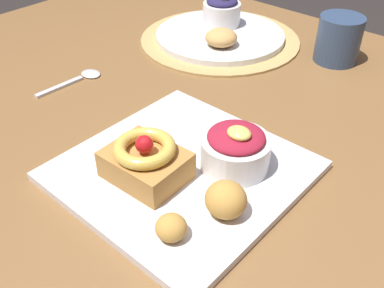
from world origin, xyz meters
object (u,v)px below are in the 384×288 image
(back_plate, at_px, (220,35))
(fritter_front, at_px, (226,200))
(cake_slice, at_px, (147,161))
(fritter_middle, at_px, (171,228))
(coffee_mug, at_px, (339,39))
(back_pastry, at_px, (221,37))
(berry_ramekin, at_px, (235,149))
(spoon, at_px, (77,80))
(back_ramekin, at_px, (222,11))
(front_plate, at_px, (182,171))

(back_plate, bearing_deg, fritter_front, -50.67)
(cake_slice, relative_size, fritter_middle, 2.90)
(fritter_front, height_order, coffee_mug, coffee_mug)
(back_plate, xyz_separation_m, back_pastry, (0.04, -0.05, 0.02))
(berry_ramekin, height_order, fritter_middle, berry_ramekin)
(back_pastry, xyz_separation_m, spoon, (-0.12, -0.27, -0.03))
(coffee_mug, bearing_deg, back_ramekin, -171.55)
(back_pastry, height_order, coffee_mug, coffee_mug)
(back_pastry, relative_size, spoon, 0.51)
(front_plate, bearing_deg, berry_ramekin, 43.99)
(back_plate, relative_size, coffee_mug, 3.08)
(back_ramekin, distance_m, coffee_mug, 0.26)
(spoon, bearing_deg, back_pastry, -22.90)
(back_ramekin, relative_size, spoon, 0.65)
(fritter_middle, height_order, spoon, fritter_middle)
(berry_ramekin, relative_size, back_pastry, 1.44)
(berry_ramekin, xyz_separation_m, back_plate, (-0.29, 0.33, -0.03))
(fritter_front, relative_size, coffee_mug, 0.57)
(back_ramekin, height_order, back_pastry, back_ramekin)
(fritter_front, distance_m, coffee_mug, 0.49)
(front_plate, bearing_deg, spoon, 168.87)
(fritter_front, distance_m, back_plate, 0.53)
(fritter_front, height_order, back_plate, fritter_front)
(berry_ramekin, distance_m, coffee_mug, 0.41)
(fritter_front, bearing_deg, berry_ramekin, 120.15)
(coffee_mug, bearing_deg, back_pastry, -146.82)
(fritter_middle, distance_m, back_ramekin, 0.62)
(fritter_front, bearing_deg, back_plate, 129.33)
(fritter_front, bearing_deg, back_ramekin, 129.03)
(fritter_middle, height_order, back_plate, fritter_middle)
(berry_ramekin, relative_size, back_ramekin, 1.13)
(fritter_middle, xyz_separation_m, back_ramekin, (-0.34, 0.51, 0.02))
(front_plate, relative_size, spoon, 2.30)
(front_plate, relative_size, back_ramekin, 3.56)
(back_plate, xyz_separation_m, back_ramekin, (-0.03, 0.04, 0.04))
(cake_slice, bearing_deg, berry_ramekin, 52.99)
(fritter_middle, relative_size, spoon, 0.29)
(fritter_front, height_order, spoon, fritter_front)
(cake_slice, bearing_deg, back_pastry, 115.36)
(back_plate, relative_size, spoon, 2.16)
(cake_slice, distance_m, back_ramekin, 0.52)
(fritter_middle, xyz_separation_m, back_pastry, (-0.27, 0.43, 0.01))
(back_pastry, bearing_deg, fritter_front, -50.77)
(fritter_middle, bearing_deg, back_ramekin, 123.33)
(front_plate, relative_size, berry_ramekin, 3.15)
(fritter_middle, bearing_deg, back_plate, 123.16)
(cake_slice, distance_m, fritter_middle, 0.11)
(fritter_front, xyz_separation_m, coffee_mug, (-0.10, 0.48, 0.01))
(fritter_front, distance_m, back_ramekin, 0.57)
(back_pastry, distance_m, coffee_mug, 0.23)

